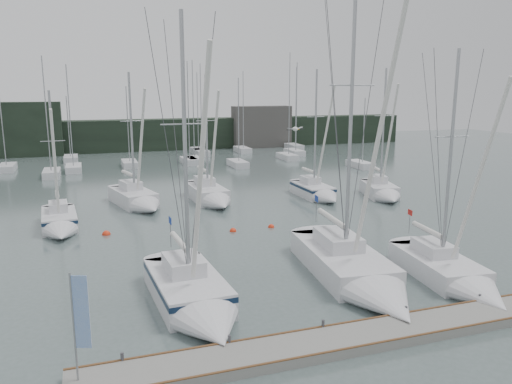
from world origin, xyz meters
TOP-DOWN VIEW (x-y plane):
  - ground at (0.00, 0.00)m, footprint 160.00×160.00m
  - dock at (0.00, -5.00)m, footprint 24.00×2.00m
  - far_treeline at (0.00, 62.00)m, footprint 90.00×4.00m
  - far_building_left at (-20.00, 60.00)m, footprint 12.00×3.00m
  - far_building_right at (18.00, 60.00)m, footprint 10.00×3.00m
  - mast_forest at (-1.35, 45.27)m, footprint 51.07×27.92m
  - sailboat_near_left at (-6.50, -0.37)m, footprint 3.53×9.30m
  - sailboat_near_center at (2.02, -0.19)m, footprint 4.61×12.11m
  - sailboat_near_right at (6.72, -1.69)m, footprint 3.67×8.96m
  - sailboat_mid_a at (-12.87, 15.79)m, footprint 2.81×7.28m
  - sailboat_mid_b at (-6.75, 21.24)m, footprint 4.49×8.30m
  - sailboat_mid_c at (-0.56, 20.83)m, footprint 3.06×8.48m
  - sailboat_mid_d at (9.21, 19.53)m, footprint 2.56×7.15m
  - sailboat_mid_e at (14.89, 17.64)m, footprint 4.21×7.34m
  - buoy_a at (-1.21, 11.84)m, footprint 0.49×0.49m
  - buoy_b at (1.74, 11.96)m, footprint 0.46×0.46m
  - buoy_c at (-9.80, 13.91)m, footprint 0.58×0.58m
  - dock_banner at (-11.32, -4.90)m, footprint 0.56×0.22m
  - seagull at (-1.30, 0.78)m, footprint 0.96×0.53m

SIDE VIEW (x-z plane):
  - ground at x=0.00m, z-range 0.00..0.00m
  - buoy_a at x=-1.21m, z-range -0.25..0.25m
  - buoy_b at x=1.74m, z-range -0.23..0.23m
  - buoy_c at x=-9.80m, z-range -0.29..0.29m
  - dock at x=0.00m, z-range 0.00..0.40m
  - mast_forest at x=-1.35m, z-range -6.95..7.92m
  - sailboat_near_right at x=6.72m, z-range -5.92..6.95m
  - sailboat_mid_a at x=-12.87m, z-range -4.74..5.86m
  - sailboat_mid_e at x=14.89m, z-range -5.70..6.86m
  - sailboat_mid_d at x=9.21m, z-range -5.65..6.81m
  - sailboat_near_center at x=2.02m, z-range -8.04..9.24m
  - sailboat_mid_b at x=-6.75m, z-range -5.47..6.68m
  - sailboat_mid_c at x=-0.56m, z-range -5.36..6.59m
  - sailboat_near_left at x=-6.50m, z-range -6.53..7.77m
  - far_treeline at x=0.00m, z-range 0.00..5.00m
  - dock_banner at x=-11.32m, z-range 0.75..4.56m
  - far_building_right at x=18.00m, z-range 0.00..7.00m
  - far_building_left at x=-20.00m, z-range 0.00..8.00m
  - seagull at x=-1.30m, z-range 8.01..8.21m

